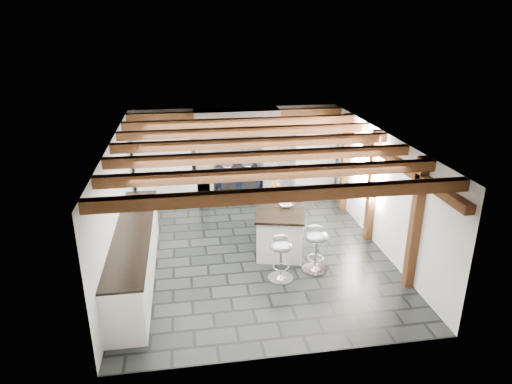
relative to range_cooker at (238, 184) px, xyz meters
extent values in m
plane|color=black|center=(0.00, -2.68, -0.47)|extent=(6.00, 6.00, 0.00)
plane|color=white|center=(0.00, 0.32, 0.68)|extent=(5.00, 0.00, 5.00)
plane|color=white|center=(-2.50, -2.68, 0.68)|extent=(0.00, 6.00, 6.00)
plane|color=white|center=(2.50, -2.68, 0.68)|extent=(0.00, 6.00, 6.00)
plane|color=white|center=(0.00, -2.68, 1.83)|extent=(6.00, 6.00, 0.00)
cube|color=silver|center=(-0.80, 0.02, 0.48)|extent=(0.40, 0.60, 1.90)
cube|color=silver|center=(0.80, 0.02, 0.48)|extent=(0.40, 0.60, 1.90)
cube|color=brown|center=(0.00, 0.02, 1.52)|extent=(2.10, 0.65, 0.18)
cube|color=silver|center=(0.00, 0.02, 1.68)|extent=(2.00, 0.60, 0.31)
cube|color=black|center=(0.00, -0.30, 1.58)|extent=(1.00, 0.03, 0.22)
cube|color=silver|center=(0.00, -0.31, 1.58)|extent=(0.90, 0.01, 0.14)
cube|color=white|center=(-1.75, 0.02, 0.53)|extent=(1.30, 0.58, 2.00)
cube|color=white|center=(1.90, 0.02, 0.53)|extent=(1.00, 0.58, 2.00)
cube|color=white|center=(-2.20, -3.28, -0.03)|extent=(0.60, 3.80, 0.88)
cube|color=black|center=(-2.20, -3.28, 0.43)|extent=(0.64, 3.80, 0.04)
cube|color=white|center=(-1.05, 0.02, -0.03)|extent=(0.70, 0.60, 0.88)
cube|color=black|center=(-1.05, 0.02, 0.43)|extent=(0.74, 0.64, 0.04)
cube|color=brown|center=(2.42, -2.68, 1.48)|extent=(0.15, 5.80, 0.14)
plane|color=white|center=(2.48, -2.08, 1.08)|extent=(0.00, 0.90, 0.90)
cube|color=brown|center=(0.00, -5.28, 1.74)|extent=(5.00, 0.16, 0.16)
cube|color=brown|center=(0.00, -4.41, 1.74)|extent=(5.00, 0.16, 0.16)
cube|color=brown|center=(0.00, -3.54, 1.74)|extent=(5.00, 0.16, 0.16)
cube|color=brown|center=(0.00, -2.68, 1.74)|extent=(5.00, 0.16, 0.16)
cube|color=brown|center=(0.00, -1.81, 1.74)|extent=(5.00, 0.16, 0.16)
cube|color=brown|center=(0.00, -0.94, 1.74)|extent=(5.00, 0.16, 0.16)
cube|color=brown|center=(0.00, -0.08, 1.74)|extent=(5.00, 0.16, 0.16)
cube|color=brown|center=(2.42, -4.28, 0.68)|extent=(0.15, 0.15, 2.30)
cube|color=brown|center=(2.42, -2.48, 0.68)|extent=(0.15, 0.15, 2.30)
cube|color=brown|center=(2.42, -0.88, 0.68)|extent=(0.15, 0.15, 2.30)
cylinder|color=black|center=(0.45, -2.73, 1.46)|extent=(0.01, 0.01, 0.56)
cylinder|color=white|center=(0.45, -2.73, 1.13)|extent=(0.09, 0.09, 0.22)
cylinder|color=black|center=(0.50, -2.43, 1.46)|extent=(0.01, 0.01, 0.56)
cylinder|color=white|center=(0.50, -2.43, 1.13)|extent=(0.09, 0.09, 0.22)
cylinder|color=black|center=(0.55, -2.13, 1.46)|extent=(0.01, 0.01, 0.56)
cylinder|color=white|center=(0.55, -2.13, 1.13)|extent=(0.09, 0.09, 0.22)
cube|color=black|center=(0.00, 0.00, -0.02)|extent=(1.00, 0.60, 0.90)
ellipsoid|color=silver|center=(-0.25, 0.00, 0.46)|extent=(0.28, 0.28, 0.11)
ellipsoid|color=silver|center=(0.25, 0.00, 0.46)|extent=(0.28, 0.28, 0.11)
cylinder|color=silver|center=(0.00, -0.32, 0.35)|extent=(0.95, 0.03, 0.03)
cube|color=black|center=(-0.25, -0.30, -0.02)|extent=(0.35, 0.02, 0.30)
cube|color=black|center=(0.25, -0.30, -0.02)|extent=(0.35, 0.02, 0.30)
cube|color=white|center=(0.57, -2.44, -0.06)|extent=(1.21, 1.82, 0.82)
cube|color=black|center=(0.57, -2.44, 0.38)|extent=(1.30, 1.91, 0.05)
imported|color=white|center=(0.55, -1.96, 0.49)|extent=(0.21, 0.21, 0.18)
ellipsoid|color=#C3691B|center=(0.55, -1.96, 0.63)|extent=(0.19, 0.19, 0.11)
cylinder|color=white|center=(0.79, -2.16, 0.48)|extent=(0.11, 0.11, 0.17)
imported|color=white|center=(0.64, -2.56, 0.43)|extent=(0.29, 0.29, 0.06)
cylinder|color=white|center=(0.81, -2.45, 0.45)|extent=(0.05, 0.05, 0.09)
cylinder|color=white|center=(0.81, -2.45, 0.50)|extent=(0.20, 0.20, 0.01)
cylinder|color=tan|center=(0.81, -2.45, 0.54)|extent=(0.16, 0.16, 0.07)
cylinder|color=silver|center=(0.98, -3.55, -0.45)|extent=(0.47, 0.47, 0.03)
cone|color=silver|center=(0.98, -3.55, -0.40)|extent=(0.21, 0.21, 0.09)
cylinder|color=silver|center=(0.98, -3.55, -0.11)|extent=(0.05, 0.05, 0.59)
torus|color=silver|center=(0.98, -3.55, -0.21)|extent=(0.30, 0.30, 0.02)
ellipsoid|color=#8F929C|center=(0.98, -3.55, 0.22)|extent=(0.55, 0.55, 0.19)
ellipsoid|color=#8F929C|center=(1.02, -3.45, 0.33)|extent=(0.32, 0.21, 0.16)
cylinder|color=silver|center=(0.31, -3.74, -0.45)|extent=(0.45, 0.45, 0.03)
cone|color=silver|center=(0.31, -3.74, -0.40)|extent=(0.20, 0.20, 0.08)
cylinder|color=silver|center=(0.31, -3.74, -0.13)|extent=(0.05, 0.05, 0.56)
torus|color=silver|center=(0.31, -3.74, -0.22)|extent=(0.28, 0.28, 0.02)
ellipsoid|color=#8F929C|center=(0.31, -3.74, 0.18)|extent=(0.43, 0.43, 0.18)
ellipsoid|color=#8F929C|center=(0.30, -3.64, 0.29)|extent=(0.29, 0.13, 0.16)
camera|label=1|loc=(-1.22, -10.54, 3.85)|focal=32.00mm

